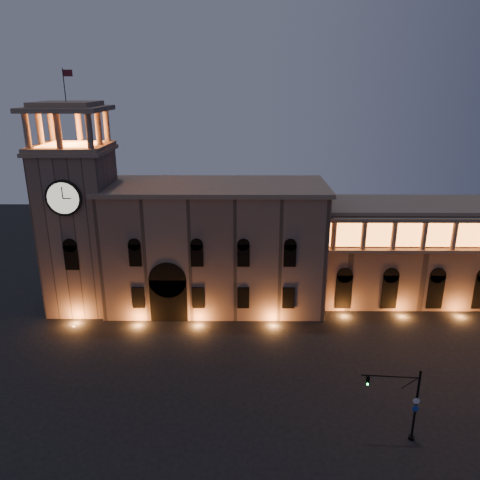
% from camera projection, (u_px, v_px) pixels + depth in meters
% --- Properties ---
extents(ground, '(160.00, 160.00, 0.00)m').
position_uv_depth(ground, '(224.00, 396.00, 48.18)').
color(ground, black).
rests_on(ground, ground).
extents(government_building, '(30.80, 12.80, 17.60)m').
position_uv_depth(government_building, '(215.00, 246.00, 66.18)').
color(government_building, '#7A5F4F').
rests_on(government_building, ground).
extents(clock_tower, '(9.80, 9.80, 32.40)m').
position_uv_depth(clock_tower, '(80.00, 222.00, 64.17)').
color(clock_tower, '#7A5F4F').
rests_on(clock_tower, ground).
extents(colonnade_wing, '(40.60, 11.50, 14.50)m').
position_uv_depth(colonnade_wing, '(448.00, 251.00, 68.37)').
color(colonnade_wing, brown).
rests_on(colonnade_wing, ground).
extents(traffic_light, '(5.26, 0.78, 7.23)m').
position_uv_depth(traffic_light, '(406.00, 403.00, 41.23)').
color(traffic_light, black).
rests_on(traffic_light, ground).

